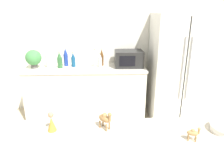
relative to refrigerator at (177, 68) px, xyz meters
The scene contains 15 objects.
wall_back 1.32m from the refrigerator, 161.52° to the left, with size 8.00×0.06×2.55m.
back_counter 1.66m from the refrigerator, behind, with size 2.08×0.63×0.93m.
refrigerator is the anchor object (origin of this frame).
potted_plant 2.46m from the refrigerator, behind, with size 0.26×0.26×0.31m.
paper_towel_roll 2.21m from the refrigerator, behind, with size 0.12×0.12×0.23m.
microwave 0.86m from the refrigerator, behind, with size 0.48×0.37×0.28m.
back_bottle_0 1.44m from the refrigerator, behind, with size 0.06×0.06×0.30m.
back_bottle_1 2.03m from the refrigerator, behind, with size 0.08×0.08×0.28m.
back_bottle_2 1.35m from the refrigerator, behind, with size 0.07×0.07×0.25m.
back_bottle_3 1.96m from the refrigerator, behind, with size 0.08×0.08×0.32m.
back_bottle_4 1.81m from the refrigerator, behind, with size 0.07×0.07×0.25m.
back_bottle_5 1.33m from the refrigerator, behind, with size 0.07×0.07×0.30m.
camel_figurine 2.15m from the refrigerator, 106.62° to the right, with size 0.09×0.06×0.12m.
camel_figurine_second 2.26m from the refrigerator, 123.75° to the right, with size 0.12×0.12×0.16m.
wise_man_figurine_crimson 2.53m from the refrigerator, 131.60° to the right, with size 0.07×0.07×0.16m.
Camera 1 is at (-0.05, -0.95, 1.88)m, focal length 32.00 mm.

